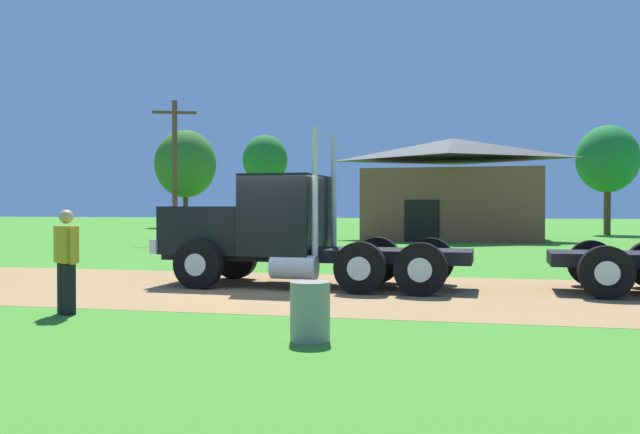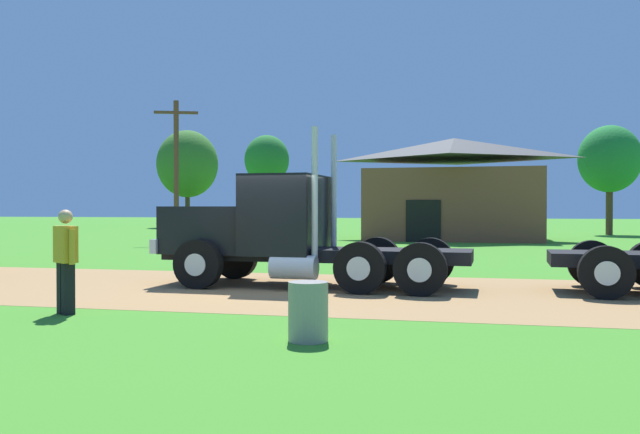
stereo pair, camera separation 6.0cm
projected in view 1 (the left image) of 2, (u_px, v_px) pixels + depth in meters
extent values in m
plane|color=#3E8525|center=(262.00, 289.00, 14.93)|extent=(200.00, 200.00, 0.00)
cube|color=#9F7749|center=(262.00, 289.00, 14.93)|extent=(120.00, 6.95, 0.01)
cube|color=black|center=(316.00, 254.00, 15.44)|extent=(7.04, 1.69, 0.28)
cube|color=black|center=(214.00, 229.00, 16.06)|extent=(2.05, 2.01, 1.09)
cube|color=silver|center=(174.00, 244.00, 16.33)|extent=(0.22, 2.14, 0.32)
cube|color=black|center=(286.00, 214.00, 15.61)|extent=(1.66, 2.28, 1.81)
cube|color=#2D3D4C|center=(253.00, 199.00, 15.80)|extent=(0.09, 1.86, 0.80)
cylinder|color=silver|center=(315.00, 192.00, 14.51)|extent=(0.14, 0.14, 2.81)
cylinder|color=silver|center=(334.00, 193.00, 16.22)|extent=(0.14, 0.14, 2.81)
cylinder|color=silver|center=(294.00, 267.00, 14.56)|extent=(1.01, 0.55, 0.52)
cylinder|color=black|center=(198.00, 264.00, 14.97)|extent=(1.10, 0.33, 1.09)
cylinder|color=silver|center=(195.00, 265.00, 14.81)|extent=(0.49, 0.05, 0.49)
cylinder|color=black|center=(235.00, 257.00, 17.12)|extent=(1.10, 0.33, 1.09)
cylinder|color=silver|center=(238.00, 257.00, 17.28)|extent=(0.49, 0.05, 0.49)
cylinder|color=black|center=(421.00, 269.00, 13.74)|extent=(1.10, 0.33, 1.09)
cylinder|color=silver|center=(420.00, 270.00, 13.59)|extent=(0.49, 0.05, 0.49)
cylinder|color=black|center=(431.00, 261.00, 15.90)|extent=(1.10, 0.33, 1.09)
cylinder|color=silver|center=(431.00, 260.00, 16.05)|extent=(0.49, 0.05, 0.49)
cylinder|color=black|center=(360.00, 268.00, 14.06)|extent=(1.10, 0.33, 1.09)
cylinder|color=silver|center=(359.00, 269.00, 13.90)|extent=(0.49, 0.05, 0.49)
cylinder|color=black|center=(378.00, 260.00, 16.21)|extent=(1.10, 0.33, 1.09)
cylinder|color=silver|center=(379.00, 259.00, 16.36)|extent=(0.49, 0.05, 0.49)
cylinder|color=black|center=(591.00, 263.00, 15.47)|extent=(1.07, 0.34, 1.05)
cylinder|color=silver|center=(590.00, 263.00, 15.63)|extent=(0.48, 0.06, 0.47)
cylinder|color=black|center=(606.00, 272.00, 13.28)|extent=(1.07, 0.34, 1.05)
cylinder|color=silver|center=(607.00, 273.00, 13.12)|extent=(0.48, 0.06, 0.47)
cube|color=gold|center=(66.00, 244.00, 11.40)|extent=(0.51, 0.46, 0.62)
sphere|color=tan|center=(66.00, 217.00, 11.40)|extent=(0.24, 0.24, 0.24)
cube|color=black|center=(69.00, 289.00, 11.34)|extent=(0.23, 0.24, 0.87)
cube|color=black|center=(64.00, 288.00, 11.48)|extent=(0.23, 0.24, 0.87)
cylinder|color=gold|center=(73.00, 247.00, 11.20)|extent=(0.10, 0.10, 0.59)
cylinder|color=gold|center=(60.00, 246.00, 11.60)|extent=(0.10, 0.10, 0.59)
cylinder|color=gray|center=(310.00, 311.00, 9.11)|extent=(0.54, 0.54, 0.80)
cube|color=brown|center=(452.00, 205.00, 37.94)|extent=(9.49, 6.68, 3.89)
pyramid|color=#3E3E3E|center=(453.00, 149.00, 37.89)|extent=(9.97, 7.01, 1.20)
cube|color=black|center=(422.00, 221.00, 35.08)|extent=(1.80, 0.09, 2.20)
cylinder|color=brown|center=(175.00, 172.00, 34.22)|extent=(0.26, 0.26, 7.21)
cube|color=brown|center=(175.00, 112.00, 34.18)|extent=(2.11, 0.89, 0.14)
cylinder|color=#513823|center=(186.00, 208.00, 61.89)|extent=(0.44, 0.44, 3.57)
ellipsoid|color=#376D27|center=(185.00, 164.00, 61.84)|extent=(5.58, 5.58, 6.14)
cylinder|color=#513823|center=(265.00, 205.00, 49.08)|extent=(0.44, 0.44, 3.98)
ellipsoid|color=#25722A|center=(265.00, 160.00, 49.03)|extent=(3.24, 3.24, 3.56)
cylinder|color=#513823|center=(607.00, 209.00, 44.62)|extent=(0.44, 0.44, 3.40)
ellipsoid|color=#217830|center=(608.00, 159.00, 44.57)|extent=(4.02, 4.02, 4.42)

